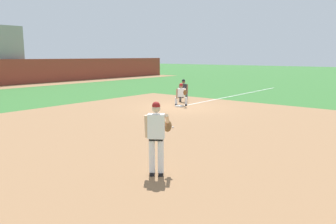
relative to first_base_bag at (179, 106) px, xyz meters
The scene contains 10 objects.
ground_plane 0.04m from the first_base_bag, ahead, with size 160.00×160.00×0.00m, color #336B2D.
infield_dirt_patch 5.59m from the first_base_bag, 146.18° to the right, with size 18.00×18.00×0.01m, color #936B47.
warning_track_strip 20.00m from the first_base_bag, 90.00° to the left, with size 48.00×3.20×0.01m, color #936B47.
foul_line_stripe 7.29m from the first_base_bag, ahead, with size 14.58×0.10×0.00m, color white.
first_base_bag is the anchor object (origin of this frame).
baseball 5.74m from the first_base_bag, 145.99° to the right, with size 0.07×0.07×0.07m, color white.
pitcher 11.18m from the first_base_bag, 146.09° to the right, with size 0.85×0.57×1.86m.
first_baseman 0.83m from the first_base_bag, 23.26° to the left, with size 0.80×1.05×1.34m.
umpire 2.28m from the first_base_bag, 30.04° to the left, with size 0.64×0.68×1.46m.
outfield_wall 22.04m from the first_base_bag, 90.00° to the left, with size 48.00×0.50×2.60m.
Camera 1 is at (-15.16, -11.31, 2.95)m, focal length 35.00 mm.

